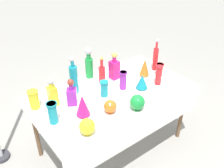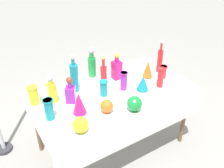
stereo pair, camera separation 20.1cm
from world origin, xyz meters
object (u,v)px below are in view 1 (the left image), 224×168
at_px(tall_bottle_3, 155,57).
at_px(fluted_vase_0, 145,67).
at_px(fluted_vase_2, 142,81).
at_px(round_bowl_0, 110,106).
at_px(square_decanter_1, 114,68).
at_px(slender_vase_2, 123,80).
at_px(round_bowl_1, 137,102).
at_px(tall_bottle_0, 74,78).
at_px(square_decanter_2, 72,94).
at_px(slender_vase_4, 53,112).
at_px(slender_vase_5, 159,75).
at_px(slender_vase_0, 104,88).
at_px(round_bowl_2, 87,127).
at_px(square_decanter_0, 52,94).
at_px(slender_vase_1, 159,69).
at_px(slender_vase_3, 34,99).
at_px(tall_bottle_1, 89,64).
at_px(tall_bottle_2, 102,74).
at_px(fluted_vase_1, 83,105).

xyz_separation_m(tall_bottle_3, fluted_vase_0, (-0.20, -0.03, -0.05)).
bearing_deg(fluted_vase_2, round_bowl_0, -166.57).
height_order(square_decanter_1, slender_vase_2, square_decanter_1).
relative_size(square_decanter_1, round_bowl_1, 2.10).
bearing_deg(tall_bottle_0, square_decanter_2, -126.70).
distance_m(slender_vase_4, slender_vase_5, 1.19).
relative_size(tall_bottle_3, round_bowl_0, 3.03).
height_order(slender_vase_0, round_bowl_2, slender_vase_0).
relative_size(tall_bottle_3, slender_vase_2, 1.94).
relative_size(square_decanter_0, fluted_vase_0, 1.38).
relative_size(tall_bottle_3, slender_vase_1, 2.72).
bearing_deg(slender_vase_1, square_decanter_0, 169.78).
distance_m(slender_vase_3, slender_vase_4, 0.30).
distance_m(tall_bottle_3, round_bowl_1, 0.83).
bearing_deg(round_bowl_1, slender_vase_3, 141.10).
xyz_separation_m(square_decanter_1, round_bowl_0, (-0.41, -0.46, -0.06)).
height_order(tall_bottle_0, round_bowl_2, tall_bottle_0).
xyz_separation_m(tall_bottle_1, tall_bottle_2, (0.04, -0.19, -0.05)).
xyz_separation_m(slender_vase_2, round_bowl_1, (-0.12, -0.35, -0.03)).
distance_m(slender_vase_4, round_bowl_2, 0.34).
bearing_deg(round_bowl_1, slender_vase_1, 26.70).
bearing_deg(fluted_vase_1, round_bowl_2, -113.94).
bearing_deg(round_bowl_2, round_bowl_1, -0.60).
relative_size(tall_bottle_2, square_decanter_0, 1.10).
bearing_deg(square_decanter_2, fluted_vase_2, -15.90).
bearing_deg(slender_vase_5, square_decanter_1, 127.72).
bearing_deg(square_decanter_1, slender_vase_5, -52.28).
bearing_deg(tall_bottle_2, fluted_vase_2, -52.34).
bearing_deg(slender_vase_5, round_bowl_2, -169.69).
bearing_deg(slender_vase_4, slender_vase_0, 6.47).
bearing_deg(round_bowl_2, slender_vase_5, 10.31).
distance_m(slender_vase_2, slender_vase_5, 0.39).
bearing_deg(slender_vase_1, round_bowl_0, -166.71).
xyz_separation_m(square_decanter_2, fluted_vase_1, (-0.01, -0.21, 0.00)).
height_order(slender_vase_1, slender_vase_2, slender_vase_2).
height_order(square_decanter_0, slender_vase_2, square_decanter_0).
bearing_deg(round_bowl_1, fluted_vase_2, 40.00).
height_order(square_decanter_2, fluted_vase_0, square_decanter_2).
bearing_deg(slender_vase_4, slender_vase_2, 3.33).
relative_size(square_decanter_2, slender_vase_5, 1.26).
xyz_separation_m(tall_bottle_3, round_bowl_1, (-0.69, -0.45, -0.08)).
bearing_deg(square_decanter_1, slender_vase_4, -162.75).
height_order(tall_bottle_3, slender_vase_0, tall_bottle_3).
height_order(slender_vase_5, fluted_vase_2, slender_vase_5).
bearing_deg(fluted_vase_1, tall_bottle_1, 51.90).
bearing_deg(slender_vase_4, slender_vase_3, 98.69).
distance_m(tall_bottle_2, round_bowl_0, 0.53).
distance_m(tall_bottle_2, slender_vase_1, 0.67).
relative_size(square_decanter_1, square_decanter_2, 1.16).
xyz_separation_m(tall_bottle_0, square_decanter_0, (-0.27, -0.06, -0.05)).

